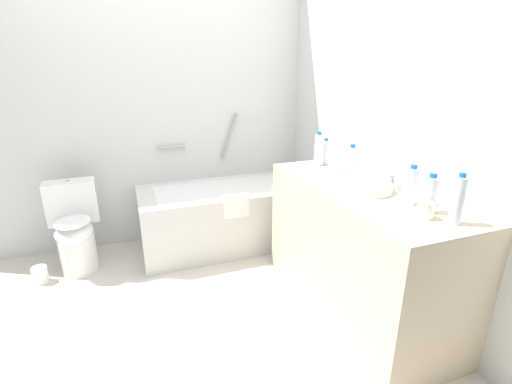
# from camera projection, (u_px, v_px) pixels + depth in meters

# --- Properties ---
(ground_plane) EXTENTS (4.00, 4.00, 0.00)m
(ground_plane) POSITION_uv_depth(u_px,v_px,m) (175.00, 318.00, 2.39)
(ground_plane) COLOR beige
(wall_back_tiled) EXTENTS (3.40, 0.10, 2.59)m
(wall_back_tiled) POSITION_uv_depth(u_px,v_px,m) (142.00, 102.00, 3.16)
(wall_back_tiled) COLOR silver
(wall_back_tiled) RESTS_ON ground_plane
(wall_right_mirror) EXTENTS (0.10, 3.00, 2.59)m
(wall_right_mirror) POSITION_uv_depth(u_px,v_px,m) (388.00, 112.00, 2.47)
(wall_right_mirror) COLOR silver
(wall_right_mirror) RESTS_ON ground_plane
(bathtub) EXTENTS (1.59, 0.72, 1.17)m
(bathtub) POSITION_uv_depth(u_px,v_px,m) (229.00, 213.00, 3.34)
(bathtub) COLOR silver
(bathtub) RESTS_ON ground_plane
(toilet) EXTENTS (0.39, 0.50, 0.73)m
(toilet) POSITION_uv_depth(u_px,v_px,m) (75.00, 229.00, 2.89)
(toilet) COLOR white
(toilet) RESTS_ON ground_plane
(vanity_counter) EXTENTS (0.62, 1.47, 0.88)m
(vanity_counter) POSITION_uv_depth(u_px,v_px,m) (358.00, 250.00, 2.37)
(vanity_counter) COLOR tan
(vanity_counter) RESTS_ON ground_plane
(sink_basin) EXTENTS (0.30, 0.30, 0.05)m
(sink_basin) POSITION_uv_depth(u_px,v_px,m) (367.00, 187.00, 2.16)
(sink_basin) COLOR white
(sink_basin) RESTS_ON vanity_counter
(sink_faucet) EXTENTS (0.13, 0.15, 0.09)m
(sink_faucet) POSITION_uv_depth(u_px,v_px,m) (391.00, 182.00, 2.21)
(sink_faucet) COLOR #B7B7BD
(sink_faucet) RESTS_ON vanity_counter
(water_bottle_0) EXTENTS (0.07, 0.07, 0.21)m
(water_bottle_0) POSITION_uv_depth(u_px,v_px,m) (430.00, 194.00, 1.82)
(water_bottle_0) COLOR silver
(water_bottle_0) RESTS_ON vanity_counter
(water_bottle_1) EXTENTS (0.06, 0.06, 0.25)m
(water_bottle_1) POSITION_uv_depth(u_px,v_px,m) (458.00, 200.00, 1.67)
(water_bottle_1) COLOR silver
(water_bottle_1) RESTS_ON vanity_counter
(water_bottle_2) EXTENTS (0.06, 0.06, 0.26)m
(water_bottle_2) POSITION_uv_depth(u_px,v_px,m) (318.00, 150.00, 2.69)
(water_bottle_2) COLOR silver
(water_bottle_2) RESTS_ON vanity_counter
(water_bottle_3) EXTENTS (0.06, 0.06, 0.21)m
(water_bottle_3) POSITION_uv_depth(u_px,v_px,m) (326.00, 152.00, 2.74)
(water_bottle_3) COLOR silver
(water_bottle_3) RESTS_ON vanity_counter
(water_bottle_4) EXTENTS (0.07, 0.07, 0.22)m
(water_bottle_4) POSITION_uv_depth(u_px,v_px,m) (411.00, 186.00, 1.93)
(water_bottle_4) COLOR silver
(water_bottle_4) RESTS_ON vanity_counter
(water_bottle_5) EXTENTS (0.06, 0.06, 0.23)m
(water_bottle_5) POSITION_uv_depth(u_px,v_px,m) (351.00, 162.00, 2.40)
(water_bottle_5) COLOR silver
(water_bottle_5) RESTS_ON vanity_counter
(drinking_glass_0) EXTENTS (0.07, 0.07, 0.08)m
(drinking_glass_0) POSITION_uv_depth(u_px,v_px,m) (426.00, 210.00, 1.76)
(drinking_glass_0) COLOR white
(drinking_glass_0) RESTS_ON vanity_counter
(drinking_glass_1) EXTENTS (0.07, 0.07, 0.08)m
(drinking_glass_1) POSITION_uv_depth(u_px,v_px,m) (333.00, 164.00, 2.62)
(drinking_glass_1) COLOR white
(drinking_glass_1) RESTS_ON vanity_counter
(drinking_glass_2) EXTENTS (0.08, 0.08, 0.10)m
(drinking_glass_2) POSITION_uv_depth(u_px,v_px,m) (340.00, 166.00, 2.53)
(drinking_glass_2) COLOR white
(drinking_glass_2) RESTS_ON vanity_counter
(toilet_paper_roll) EXTENTS (0.11, 0.11, 0.13)m
(toilet_paper_roll) POSITION_uv_depth(u_px,v_px,m) (40.00, 275.00, 2.77)
(toilet_paper_roll) COLOR white
(toilet_paper_roll) RESTS_ON ground_plane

